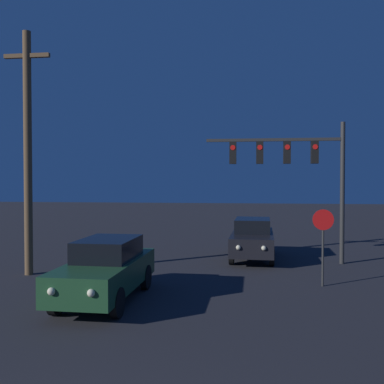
{
  "coord_description": "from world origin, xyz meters",
  "views": [
    {
      "loc": [
        1.76,
        -3.16,
        3.27
      ],
      "look_at": [
        0.0,
        11.17,
        2.9
      ],
      "focal_mm": 40.0,
      "sensor_mm": 36.0,
      "label": 1
    }
  ],
  "objects_px": {
    "car_near": "(106,269)",
    "utility_pole": "(28,149)",
    "traffic_signal_mast": "(296,164)",
    "stop_sign": "(323,233)",
    "car_far": "(253,238)"
  },
  "relations": [
    {
      "from": "utility_pole",
      "to": "car_near",
      "type": "bearing_deg",
      "value": -36.84
    },
    {
      "from": "car_near",
      "to": "car_far",
      "type": "relative_size",
      "value": 0.99
    },
    {
      "from": "car_far",
      "to": "stop_sign",
      "type": "relative_size",
      "value": 1.92
    },
    {
      "from": "car_near",
      "to": "stop_sign",
      "type": "xyz_separation_m",
      "value": [
        6.18,
        2.33,
        0.78
      ]
    },
    {
      "from": "stop_sign",
      "to": "car_near",
      "type": "bearing_deg",
      "value": -159.31
    },
    {
      "from": "car_near",
      "to": "utility_pole",
      "type": "xyz_separation_m",
      "value": [
        -3.73,
        2.79,
        3.51
      ]
    },
    {
      "from": "car_far",
      "to": "traffic_signal_mast",
      "type": "xyz_separation_m",
      "value": [
        1.7,
        -0.66,
        3.09
      ]
    },
    {
      "from": "traffic_signal_mast",
      "to": "car_far",
      "type": "bearing_deg",
      "value": 158.85
    },
    {
      "from": "traffic_signal_mast",
      "to": "stop_sign",
      "type": "relative_size",
      "value": 2.34
    },
    {
      "from": "car_near",
      "to": "utility_pole",
      "type": "distance_m",
      "value": 5.83
    },
    {
      "from": "stop_sign",
      "to": "utility_pole",
      "type": "height_order",
      "value": "utility_pole"
    },
    {
      "from": "car_far",
      "to": "traffic_signal_mast",
      "type": "bearing_deg",
      "value": 161.29
    },
    {
      "from": "traffic_signal_mast",
      "to": "utility_pole",
      "type": "height_order",
      "value": "utility_pole"
    },
    {
      "from": "stop_sign",
      "to": "utility_pole",
      "type": "distance_m",
      "value": 10.28
    },
    {
      "from": "car_far",
      "to": "stop_sign",
      "type": "height_order",
      "value": "stop_sign"
    }
  ]
}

